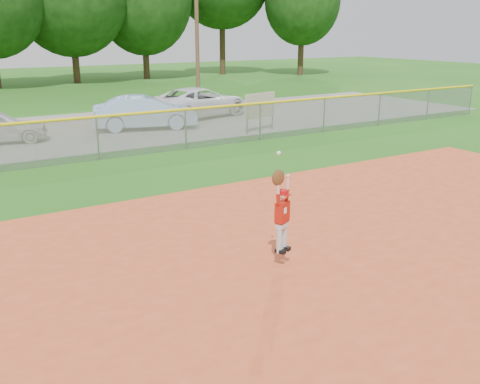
% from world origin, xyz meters
% --- Properties ---
extents(ground, '(120.00, 120.00, 0.00)m').
position_xyz_m(ground, '(0.00, 0.00, 0.00)').
color(ground, '#225C15').
rests_on(ground, ground).
extents(clay_infield, '(24.00, 16.00, 0.04)m').
position_xyz_m(clay_infield, '(0.00, -3.00, 0.02)').
color(clay_infield, '#C54723').
rests_on(clay_infield, ground).
extents(parking_strip, '(44.00, 10.00, 0.03)m').
position_xyz_m(parking_strip, '(0.00, 16.00, 0.01)').
color(parking_strip, slate).
rests_on(parking_strip, ground).
extents(car_blue, '(4.78, 2.74, 1.49)m').
position_xyz_m(car_blue, '(3.58, 14.69, 0.77)').
color(car_blue, '#8EB0D4').
rests_on(car_blue, parking_strip).
extents(car_white_b, '(5.85, 3.79, 1.50)m').
position_xyz_m(car_white_b, '(7.26, 16.54, 0.78)').
color(car_white_b, silver).
rests_on(car_white_b, parking_strip).
extents(sponsor_sign, '(1.86, 0.59, 1.71)m').
position_xyz_m(sponsor_sign, '(7.65, 11.50, 1.13)').
color(sponsor_sign, gray).
rests_on(sponsor_sign, ground).
extents(outfield_fence, '(40.06, 0.10, 1.55)m').
position_xyz_m(outfield_fence, '(0.00, 10.00, 0.88)').
color(outfield_fence, gray).
rests_on(outfield_fence, ground).
extents(power_lines, '(19.40, 0.24, 9.00)m').
position_xyz_m(power_lines, '(1.00, 22.00, 4.68)').
color(power_lines, '#4C3823').
rests_on(power_lines, ground).
extents(ballplayer, '(0.53, 0.32, 1.97)m').
position_xyz_m(ballplayer, '(0.28, -0.37, 1.13)').
color(ballplayer, silver).
rests_on(ballplayer, ground).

